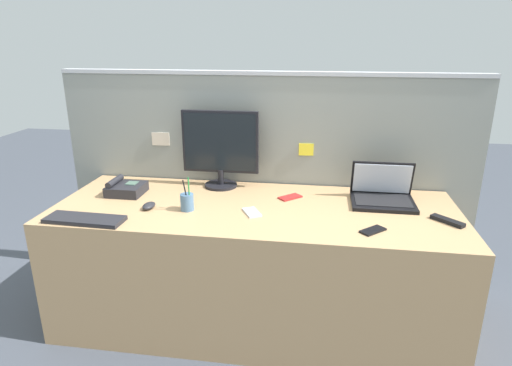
{
  "coord_description": "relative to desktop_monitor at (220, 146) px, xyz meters",
  "views": [
    {
      "loc": [
        0.34,
        -2.2,
        1.6
      ],
      "look_at": [
        0.0,
        0.05,
        0.84
      ],
      "focal_mm": 30.58,
      "sensor_mm": 36.0,
      "label": 1
    }
  ],
  "objects": [
    {
      "name": "ground_plane",
      "position": [
        0.26,
        -0.32,
        -0.97
      ],
      "size": [
        10.0,
        10.0,
        0.0
      ],
      "primitive_type": "plane",
      "color": "#424751"
    },
    {
      "name": "cell_phone_white_slab",
      "position": [
        0.26,
        -0.41,
        -0.25
      ],
      "size": [
        0.12,
        0.15,
        0.01
      ],
      "primitive_type": "cube",
      "rotation": [
        0.0,
        0.0,
        0.48
      ],
      "color": "silver",
      "rests_on": "desk"
    },
    {
      "name": "keyboard_main",
      "position": [
        -0.56,
        -0.64,
        -0.24
      ],
      "size": [
        0.4,
        0.15,
        0.02
      ],
      "primitive_type": "cube",
      "rotation": [
        0.0,
        0.0,
        -0.03
      ],
      "color": "#232328",
      "rests_on": "desk"
    },
    {
      "name": "cell_phone_black_slab",
      "position": [
        0.87,
        -0.55,
        -0.25
      ],
      "size": [
        0.14,
        0.13,
        0.01
      ],
      "primitive_type": "cube",
      "rotation": [
        0.0,
        0.0,
        -0.81
      ],
      "color": "black",
      "rests_on": "desk"
    },
    {
      "name": "tv_remote",
      "position": [
        1.25,
        -0.39,
        -0.24
      ],
      "size": [
        0.15,
        0.15,
        0.02
      ],
      "primitive_type": "cube",
      "rotation": [
        0.0,
        0.0,
        0.78
      ],
      "color": "black",
      "rests_on": "desk"
    },
    {
      "name": "desk_phone",
      "position": [
        -0.53,
        -0.23,
        -0.22
      ],
      "size": [
        0.2,
        0.19,
        0.09
      ],
      "color": "#232328",
      "rests_on": "desk"
    },
    {
      "name": "cubicle_divider",
      "position": [
        0.26,
        0.14,
        -0.26
      ],
      "size": [
        2.6,
        0.08,
        1.41
      ],
      "color": "gray",
      "rests_on": "ground_plane"
    },
    {
      "name": "cell_phone_red_case",
      "position": [
        0.44,
        -0.15,
        -0.25
      ],
      "size": [
        0.14,
        0.14,
        0.01
      ],
      "primitive_type": "cube",
      "rotation": [
        0.0,
        0.0,
        -0.82
      ],
      "color": "#B22323",
      "rests_on": "desk"
    },
    {
      "name": "desk",
      "position": [
        0.26,
        -0.32,
        -0.61
      ],
      "size": [
        2.21,
        0.82,
        0.72
      ],
      "primitive_type": "cube",
      "color": "tan",
      "rests_on": "ground_plane"
    },
    {
      "name": "computer_mouse_right_hand",
      "position": [
        -0.3,
        -0.43,
        -0.24
      ],
      "size": [
        0.07,
        0.1,
        0.03
      ],
      "primitive_type": "ellipsoid",
      "rotation": [
        0.0,
        0.0,
        -0.09
      ],
      "color": "#232328",
      "rests_on": "desk"
    },
    {
      "name": "laptop",
      "position": [
        0.96,
        -0.13,
        -0.2
      ],
      "size": [
        0.34,
        0.28,
        0.22
      ],
      "color": "black",
      "rests_on": "desk"
    },
    {
      "name": "desktop_monitor",
      "position": [
        0.0,
        0.0,
        0.0
      ],
      "size": [
        0.47,
        0.2,
        0.47
      ],
      "color": "black",
      "rests_on": "desk"
    },
    {
      "name": "pen_cup",
      "position": [
        -0.09,
        -0.42,
        -0.21
      ],
      "size": [
        0.07,
        0.07,
        0.19
      ],
      "color": "#4C7093",
      "rests_on": "desk"
    }
  ]
}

